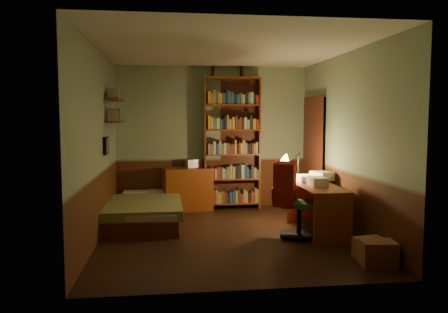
{
  "coord_description": "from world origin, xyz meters",
  "views": [
    {
      "loc": [
        -0.79,
        -6.03,
        1.66
      ],
      "look_at": [
        0.0,
        0.25,
        1.1
      ],
      "focal_mm": 35.0,
      "sensor_mm": 36.0,
      "label": 1
    }
  ],
  "objects": [
    {
      "name": "wall_shelf_lower",
      "position": [
        -1.64,
        1.1,
        1.6
      ],
      "size": [
        0.2,
        0.9,
        0.03
      ],
      "primitive_type": "cube",
      "color": "maroon",
      "rests_on": "wall_left"
    },
    {
      "name": "mini_stereo",
      "position": [
        -0.36,
        1.89,
        0.84
      ],
      "size": [
        0.32,
        0.27,
        0.15
      ],
      "primitive_type": "cube",
      "rotation": [
        0.0,
        0.0,
        0.27
      ],
      "color": "#B2B2B7",
      "rests_on": "dresser"
    },
    {
      "name": "wall_shelf_upper",
      "position": [
        -1.64,
        1.1,
        1.95
      ],
      "size": [
        0.2,
        0.9,
        0.03
      ],
      "primitive_type": "cube",
      "color": "maroon",
      "rests_on": "wall_left"
    },
    {
      "name": "desk",
      "position": [
        1.3,
        -0.08,
        0.35
      ],
      "size": [
        0.57,
        1.32,
        0.7
      ],
      "primitive_type": "cube",
      "rotation": [
        0.0,
        0.0,
        -0.02
      ],
      "color": "maroon",
      "rests_on": "ground"
    },
    {
      "name": "bed",
      "position": [
        -1.19,
        0.97,
        0.3
      ],
      "size": [
        1.17,
        2.09,
        0.61
      ],
      "primitive_type": "cube",
      "rotation": [
        0.0,
        0.0,
        -0.04
      ],
      "color": "olive",
      "rests_on": "ground"
    },
    {
      "name": "cardboard_box_b",
      "position": [
        1.56,
        -1.26,
        0.12
      ],
      "size": [
        0.39,
        0.34,
        0.25
      ],
      "primitive_type": "cube",
      "rotation": [
        0.0,
        0.0,
        0.17
      ],
      "color": "brown",
      "rests_on": "ground"
    },
    {
      "name": "wall_right",
      "position": [
        1.76,
        0.0,
        1.3
      ],
      "size": [
        0.02,
        4.0,
        2.6
      ],
      "primitive_type": "cube",
      "color": "gray",
      "rests_on": "ground"
    },
    {
      "name": "wall_left",
      "position": [
        -1.76,
        0.0,
        1.3
      ],
      "size": [
        0.02,
        4.0,
        2.6
      ],
      "primitive_type": "cube",
      "color": "gray",
      "rests_on": "ground"
    },
    {
      "name": "office_chair",
      "position": [
        0.99,
        -0.24,
        0.55
      ],
      "size": [
        0.69,
        0.65,
        1.1
      ],
      "primitive_type": "cube",
      "rotation": [
        0.0,
        0.0,
        -0.37
      ],
      "color": "#335D37",
      "rests_on": "ground"
    },
    {
      "name": "doorway",
      "position": [
        1.72,
        1.3,
        1.0
      ],
      "size": [
        0.06,
        0.9,
        2.0
      ],
      "primitive_type": "cube",
      "color": "black",
      "rests_on": "ground"
    },
    {
      "name": "dresser",
      "position": [
        -0.48,
        1.77,
        0.38
      ],
      "size": [
        0.93,
        0.59,
        0.76
      ],
      "primitive_type": "cube",
      "rotation": [
        0.0,
        0.0,
        0.19
      ],
      "color": "maroon",
      "rests_on": "ground"
    },
    {
      "name": "ceiling",
      "position": [
        0.0,
        0.0,
        2.61
      ],
      "size": [
        3.5,
        4.0,
        0.02
      ],
      "primitive_type": "cube",
      "color": "silver",
      "rests_on": "wall_back"
    },
    {
      "name": "bottle_left",
      "position": [
        0.01,
        1.96,
        2.51
      ],
      "size": [
        0.06,
        0.06,
        0.23
      ],
      "primitive_type": "cylinder",
      "rotation": [
        0.0,
        0.0,
        0.06
      ],
      "color": "black",
      "rests_on": "bookshelf"
    },
    {
      "name": "wall_front",
      "position": [
        0.0,
        -2.01,
        1.3
      ],
      "size": [
        3.5,
        0.02,
        2.6
      ],
      "primitive_type": "cube",
      "color": "gray",
      "rests_on": "ground"
    },
    {
      "name": "bottle_right",
      "position": [
        0.54,
        1.96,
        2.51
      ],
      "size": [
        0.08,
        0.08,
        0.24
      ],
      "primitive_type": "cylinder",
      "rotation": [
        0.0,
        0.0,
        -0.33
      ],
      "color": "black",
      "rests_on": "bookshelf"
    },
    {
      "name": "desk_lamp",
      "position": [
        1.22,
        0.58,
        1.02
      ],
      "size": [
        0.23,
        0.23,
        0.64
      ],
      "primitive_type": "cone",
      "rotation": [
        0.0,
        0.0,
        0.25
      ],
      "color": "black",
      "rests_on": "desk"
    },
    {
      "name": "paper_stack",
      "position": [
        1.56,
        0.45,
        0.77
      ],
      "size": [
        0.34,
        0.39,
        0.13
      ],
      "primitive_type": "cube",
      "rotation": [
        0.0,
        0.0,
        0.35
      ],
      "color": "silver",
      "rests_on": "desk"
    },
    {
      "name": "framed_picture",
      "position": [
        -1.72,
        0.6,
        1.25
      ],
      "size": [
        0.04,
        0.32,
        0.26
      ],
      "primitive_type": "cube",
      "color": "black",
      "rests_on": "wall_left"
    },
    {
      "name": "red_jacket",
      "position": [
        0.72,
        -0.08,
        1.39
      ],
      "size": [
        0.29,
        0.51,
        0.58
      ],
      "primitive_type": "cube",
      "rotation": [
        0.0,
        0.0,
        0.05
      ],
      "color": "maroon",
      "rests_on": "office_chair"
    },
    {
      "name": "wall_back",
      "position": [
        0.0,
        2.01,
        1.3
      ],
      "size": [
        3.5,
        0.02,
        2.6
      ],
      "primitive_type": "cube",
      "color": "gray",
      "rests_on": "ground"
    },
    {
      "name": "door_trim",
      "position": [
        1.69,
        1.3,
        1.0
      ],
      "size": [
        0.02,
        0.98,
        2.08
      ],
      "primitive_type": "cube",
      "color": "#451D13",
      "rests_on": "ground"
    },
    {
      "name": "floor",
      "position": [
        0.0,
        0.0,
        -0.01
      ],
      "size": [
        3.5,
        4.0,
        0.02
      ],
      "primitive_type": "cube",
      "color": "black",
      "rests_on": "ground"
    },
    {
      "name": "cardboard_box_a",
      "position": [
        1.53,
        -1.49,
        0.14
      ],
      "size": [
        0.42,
        0.35,
        0.28
      ],
      "primitive_type": "cube",
      "rotation": [
        0.0,
        0.0,
        -0.15
      ],
      "color": "brown",
      "rests_on": "ground"
    },
    {
      "name": "bookshelf",
      "position": [
        0.35,
        1.85,
        1.2
      ],
      "size": [
        1.04,
        0.37,
        2.39
      ],
      "primitive_type": "cube",
      "rotation": [
        0.0,
        0.0,
        -0.05
      ],
      "color": "maroon",
      "rests_on": "ground"
    }
  ]
}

